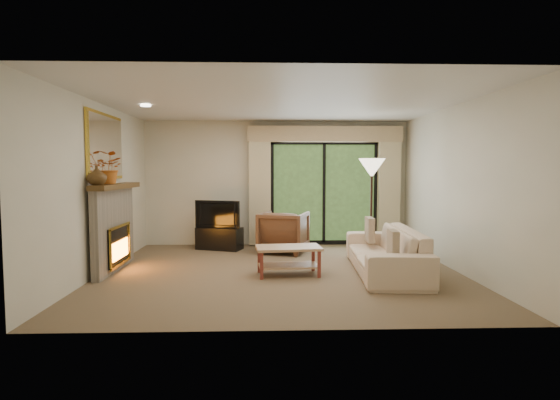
{
  "coord_description": "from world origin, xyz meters",
  "views": [
    {
      "loc": [
        -0.23,
        -6.71,
        1.59
      ],
      "look_at": [
        0.0,
        0.3,
        1.1
      ],
      "focal_mm": 28.0,
      "sensor_mm": 36.0,
      "label": 1
    }
  ],
  "objects_px": {
    "media_console": "(220,238)",
    "armchair": "(284,232)",
    "sofa": "(385,251)",
    "coffee_table": "(288,261)"
  },
  "relations": [
    {
      "from": "media_console",
      "to": "coffee_table",
      "type": "height_order",
      "value": "media_console"
    },
    {
      "from": "coffee_table",
      "to": "armchair",
      "type": "bearing_deg",
      "value": 84.4
    },
    {
      "from": "media_console",
      "to": "armchair",
      "type": "height_order",
      "value": "armchair"
    },
    {
      "from": "media_console",
      "to": "sofa",
      "type": "distance_m",
      "value": 3.45
    },
    {
      "from": "sofa",
      "to": "coffee_table",
      "type": "height_order",
      "value": "sofa"
    },
    {
      "from": "sofa",
      "to": "coffee_table",
      "type": "xyz_separation_m",
      "value": [
        -1.5,
        -0.1,
        -0.12
      ]
    },
    {
      "from": "media_console",
      "to": "sofa",
      "type": "bearing_deg",
      "value": -17.66
    },
    {
      "from": "sofa",
      "to": "coffee_table",
      "type": "bearing_deg",
      "value": -82.27
    },
    {
      "from": "armchair",
      "to": "coffee_table",
      "type": "xyz_separation_m",
      "value": [
        -0.0,
        -1.8,
        -0.18
      ]
    },
    {
      "from": "media_console",
      "to": "armchair",
      "type": "relative_size",
      "value": 1.01
    }
  ]
}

